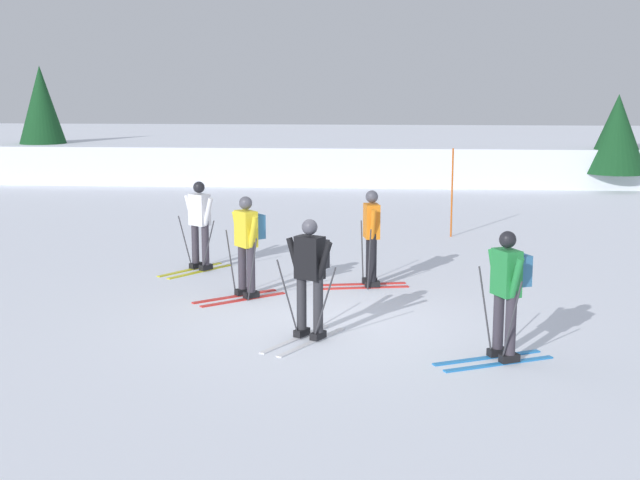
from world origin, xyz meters
TOP-DOWN VIEW (x-y plane):
  - ground_plane at (0.00, 0.00)m, footprint 120.00×120.00m
  - far_snow_ridge at (0.00, 21.35)m, footprint 80.00×8.76m
  - skier_orange at (0.63, 2.68)m, footprint 1.64×0.99m
  - skier_black at (-0.15, -0.58)m, footprint 1.10×1.58m
  - skier_white at (-2.65, 3.80)m, footprint 1.22×1.52m
  - skier_yellow at (-1.41, 1.73)m, footprint 1.46×1.31m
  - skier_green at (2.46, -1.37)m, footprint 1.60×1.03m
  - trail_marker_pole at (2.42, 7.85)m, footprint 0.04×0.04m
  - conifer_far_left at (-11.51, 18.58)m, footprint 2.14×2.14m
  - conifer_far_right at (8.48, 17.28)m, footprint 2.06×2.06m

SIDE VIEW (x-z plane):
  - ground_plane at x=0.00m, z-range 0.00..0.00m
  - far_snow_ridge at x=0.00m, z-range 0.00..1.34m
  - skier_white at x=-2.65m, z-range 0.06..1.77m
  - skier_orange at x=0.63m, z-range 0.06..1.77m
  - skier_black at x=-0.15m, z-range 0.10..1.81m
  - skier_yellow at x=-1.41m, z-range 0.10..1.81m
  - skier_green at x=2.46m, z-range 0.10..1.81m
  - trail_marker_pole at x=2.42m, z-range 0.00..2.06m
  - conifer_far_right at x=8.48m, z-range 0.27..3.42m
  - conifer_far_left at x=-11.51m, z-range 0.26..4.37m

